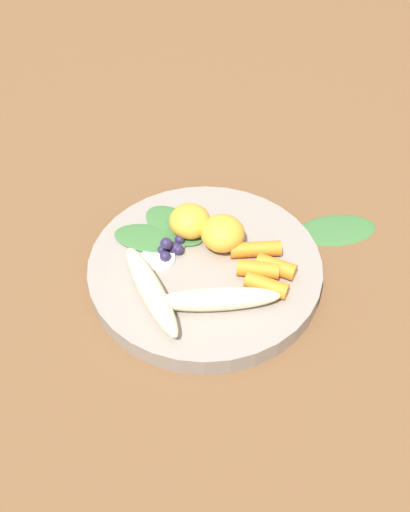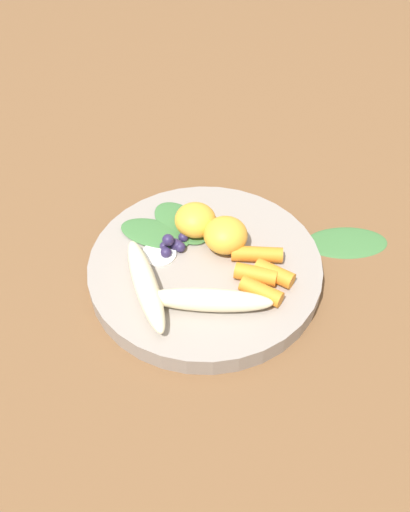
{
  "view_description": "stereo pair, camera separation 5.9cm",
  "coord_description": "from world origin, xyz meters",
  "px_view_note": "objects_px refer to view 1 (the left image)",
  "views": [
    {
      "loc": [
        -0.44,
        0.09,
        0.51
      ],
      "look_at": [
        0.0,
        0.0,
        0.03
      ],
      "focal_mm": 39.19,
      "sensor_mm": 36.0,
      "label": 1
    },
    {
      "loc": [
        -0.45,
        0.03,
        0.51
      ],
      "look_at": [
        0.0,
        0.0,
        0.03
      ],
      "focal_mm": 39.19,
      "sensor_mm": 36.0,
      "label": 2
    }
  ],
  "objects_px": {
    "bowl": "(205,269)",
    "orange_segment_near": "(190,221)",
    "banana_peeled_left": "(215,299)",
    "kale_leaf_stray": "(337,229)",
    "banana_peeled_right": "(151,290)"
  },
  "relations": [
    {
      "from": "bowl",
      "to": "orange_segment_near",
      "type": "relative_size",
      "value": 5.47
    },
    {
      "from": "banana_peeled_right",
      "to": "kale_leaf_stray",
      "type": "height_order",
      "value": "banana_peeled_right"
    },
    {
      "from": "banana_peeled_left",
      "to": "kale_leaf_stray",
      "type": "relative_size",
      "value": 1.32
    },
    {
      "from": "bowl",
      "to": "kale_leaf_stray",
      "type": "height_order",
      "value": "bowl"
    },
    {
      "from": "orange_segment_near",
      "to": "kale_leaf_stray",
      "type": "distance_m",
      "value": 0.2
    },
    {
      "from": "banana_peeled_right",
      "to": "orange_segment_near",
      "type": "bearing_deg",
      "value": 133.05
    },
    {
      "from": "banana_peeled_left",
      "to": "orange_segment_near",
      "type": "height_order",
      "value": "orange_segment_near"
    },
    {
      "from": "banana_peeled_left",
      "to": "kale_leaf_stray",
      "type": "height_order",
      "value": "banana_peeled_left"
    },
    {
      "from": "banana_peeled_right",
      "to": "kale_leaf_stray",
      "type": "relative_size",
      "value": 1.32
    },
    {
      "from": "kale_leaf_stray",
      "to": "banana_peeled_left",
      "type": "bearing_deg",
      "value": -148.57
    },
    {
      "from": "banana_peeled_right",
      "to": "orange_segment_near",
      "type": "relative_size",
      "value": 2.76
    },
    {
      "from": "bowl",
      "to": "orange_segment_near",
      "type": "xyz_separation_m",
      "value": [
        0.05,
        0.01,
        0.03
      ]
    },
    {
      "from": "banana_peeled_right",
      "to": "kale_leaf_stray",
      "type": "bearing_deg",
      "value": 94.36
    },
    {
      "from": "orange_segment_near",
      "to": "banana_peeled_right",
      "type": "bearing_deg",
      "value": 147.58
    },
    {
      "from": "orange_segment_near",
      "to": "banana_peeled_left",
      "type": "bearing_deg",
      "value": -176.77
    }
  ]
}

